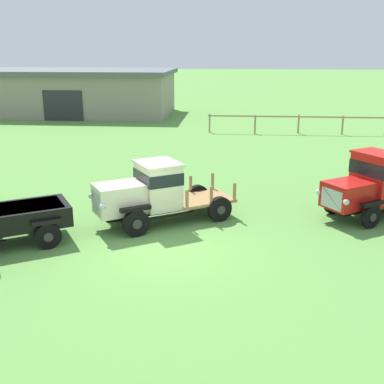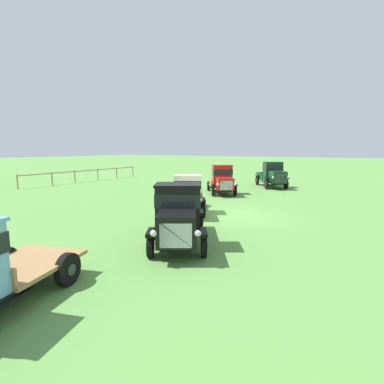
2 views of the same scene
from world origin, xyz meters
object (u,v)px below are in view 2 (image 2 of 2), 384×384
Objects in this scene: vintage_truck_back_of_row at (272,175)px; vintage_truck_far_side at (222,180)px; vintage_truck_midrow_center at (188,194)px; vintage_truck_second_in_line at (178,215)px.

vintage_truck_far_side is at bearing 161.53° from vintage_truck_back_of_row.
vintage_truck_far_side reaches higher than vintage_truck_midrow_center.
vintage_truck_far_side is 0.98× the size of vintage_truck_back_of_row.
vintage_truck_second_in_line is 12.73m from vintage_truck_far_side.
vintage_truck_back_of_row reaches higher than vintage_truck_midrow_center.
vintage_truck_back_of_row reaches higher than vintage_truck_far_side.
vintage_truck_far_side is at bearing 10.70° from vintage_truck_midrow_center.
vintage_truck_midrow_center is 13.70m from vintage_truck_back_of_row.
vintage_truck_second_in_line is 1.00× the size of vintage_truck_back_of_row.
vintage_truck_back_of_row is (13.68, -0.69, 0.07)m from vintage_truck_midrow_center.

